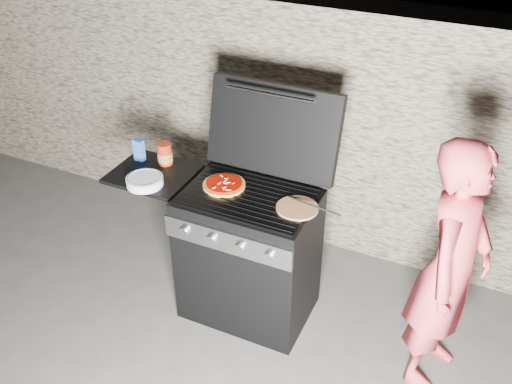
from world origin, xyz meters
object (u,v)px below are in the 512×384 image
at_px(gas_grill, 214,245).
at_px(person, 451,270).
at_px(sauce_jar, 165,154).
at_px(pizza_topped, 224,184).

xyz_separation_m(gas_grill, person, (1.44, 0.00, 0.31)).
relative_size(gas_grill, sauce_jar, 9.21).
bearing_deg(sauce_jar, pizza_topped, -11.32).
xyz_separation_m(pizza_topped, person, (1.36, -0.03, -0.16)).
relative_size(pizza_topped, person, 0.17).
relative_size(gas_grill, pizza_topped, 5.21).
relative_size(pizza_topped, sauce_jar, 1.77).
xyz_separation_m(gas_grill, sauce_jar, (-0.40, 0.12, 0.52)).
distance_m(gas_grill, pizza_topped, 0.48).
distance_m(pizza_topped, person, 1.37).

